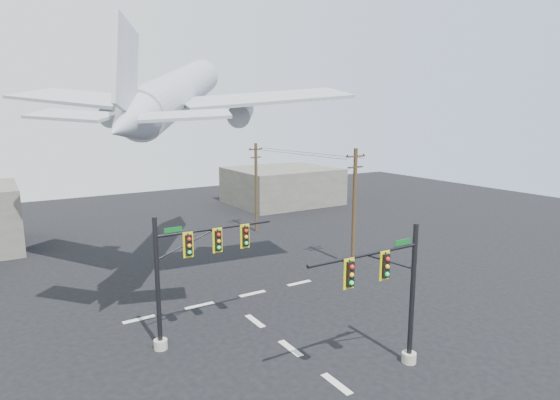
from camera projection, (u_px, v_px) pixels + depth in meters
ground at (337, 384)px, 22.06m from camera, size 120.00×120.00×0.00m
lane_markings at (278, 338)px, 26.51m from camera, size 14.00×21.20×0.01m
signal_mast_near at (393, 296)px, 22.51m from camera, size 6.80×0.80×7.31m
signal_mast_far at (189, 271)px, 25.44m from camera, size 7.22×0.81×7.33m
utility_pole_a at (354, 205)px, 38.40m from camera, size 1.97×0.33×9.83m
utility_pole_b at (256, 186)px, 49.93m from camera, size 1.88×0.69×9.51m
power_lines at (299, 153)px, 43.45m from camera, size 2.95×14.51×0.03m
airliner at (178, 93)px, 33.72m from camera, size 21.71×23.87×7.74m
building_right at (282, 186)px, 66.43m from camera, size 14.00×12.00×5.00m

